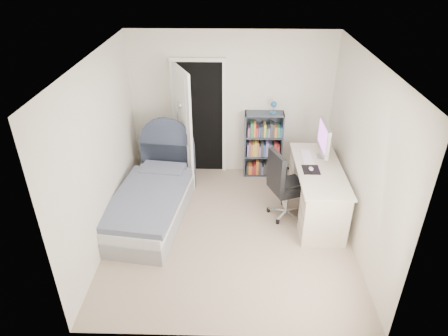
{
  "coord_description": "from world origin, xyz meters",
  "views": [
    {
      "loc": [
        0.04,
        -4.62,
        3.69
      ],
      "look_at": [
        -0.08,
        0.09,
        1.0
      ],
      "focal_mm": 32.0,
      "sensor_mm": 36.0,
      "label": 1
    }
  ],
  "objects_px": {
    "desk": "(317,189)",
    "office_chair": "(283,182)",
    "bed": "(152,200)",
    "nightstand": "(172,159)",
    "floor_lamp": "(181,151)",
    "bookcase": "(263,147)"
  },
  "relations": [
    {
      "from": "nightstand",
      "to": "desk",
      "type": "distance_m",
      "value": 2.55
    },
    {
      "from": "bed",
      "to": "nightstand",
      "type": "distance_m",
      "value": 1.16
    },
    {
      "from": "floor_lamp",
      "to": "desk",
      "type": "relative_size",
      "value": 0.88
    },
    {
      "from": "nightstand",
      "to": "floor_lamp",
      "type": "distance_m",
      "value": 0.33
    },
    {
      "from": "bed",
      "to": "desk",
      "type": "distance_m",
      "value": 2.48
    },
    {
      "from": "bookcase",
      "to": "desk",
      "type": "xyz_separation_m",
      "value": [
        0.73,
        -1.2,
        -0.1
      ]
    },
    {
      "from": "bed",
      "to": "nightstand",
      "type": "bearing_deg",
      "value": 83.16
    },
    {
      "from": "floor_lamp",
      "to": "desk",
      "type": "height_order",
      "value": "floor_lamp"
    },
    {
      "from": "bed",
      "to": "office_chair",
      "type": "height_order",
      "value": "bed"
    },
    {
      "from": "bookcase",
      "to": "floor_lamp",
      "type": "bearing_deg",
      "value": -168.4
    },
    {
      "from": "desk",
      "to": "floor_lamp",
      "type": "bearing_deg",
      "value": 157.14
    },
    {
      "from": "office_chair",
      "to": "nightstand",
      "type": "bearing_deg",
      "value": 148.49
    },
    {
      "from": "bed",
      "to": "nightstand",
      "type": "height_order",
      "value": "bed"
    },
    {
      "from": "bed",
      "to": "desk",
      "type": "height_order",
      "value": "desk"
    },
    {
      "from": "bed",
      "to": "office_chair",
      "type": "bearing_deg",
      "value": 0.98
    },
    {
      "from": "bookcase",
      "to": "office_chair",
      "type": "height_order",
      "value": "bookcase"
    },
    {
      "from": "bed",
      "to": "floor_lamp",
      "type": "bearing_deg",
      "value": 72.24
    },
    {
      "from": "floor_lamp",
      "to": "bed",
      "type": "bearing_deg",
      "value": -107.76
    },
    {
      "from": "desk",
      "to": "office_chair",
      "type": "bearing_deg",
      "value": -170.71
    },
    {
      "from": "nightstand",
      "to": "bed",
      "type": "bearing_deg",
      "value": -96.84
    },
    {
      "from": "nightstand",
      "to": "bookcase",
      "type": "xyz_separation_m",
      "value": [
        1.61,
        0.17,
        0.19
      ]
    },
    {
      "from": "nightstand",
      "to": "desk",
      "type": "height_order",
      "value": "desk"
    }
  ]
}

